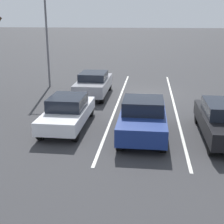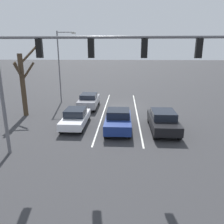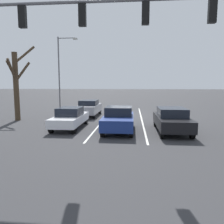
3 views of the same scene
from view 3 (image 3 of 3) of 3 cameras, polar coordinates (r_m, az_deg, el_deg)
name	(u,v)px [view 3 (image 3 of 3)]	position (r m, az deg, el deg)	size (l,w,h in m)	color
ground_plane	(124,115)	(21.87, 3.18, -0.77)	(240.00, 240.00, 0.00)	#333335
lane_stripe_left_divider	(142,119)	(19.46, 7.73, -1.81)	(0.12, 16.87, 0.01)	silver
lane_stripe_center_divider	(105,118)	(19.60, -1.92, -1.68)	(0.12, 16.87, 0.01)	silver
car_black_leftlane_front	(172,119)	(14.54, 15.32, -1.87)	(1.93, 4.78, 1.55)	black
car_white_rightlane_front	(70,117)	(15.53, -10.90, -1.42)	(1.74, 4.49, 1.45)	silver
car_navy_midlane_front	(119,119)	(14.25, 1.73, -1.84)	(1.93, 4.42, 1.59)	navy
car_gray_rightlane_second	(89,108)	(21.16, -6.00, 1.14)	(1.82, 4.59, 1.54)	gray
traffic_signal_gantry	(66,31)	(10.50, -11.94, 20.04)	(12.60, 0.37, 7.15)	slate
street_lamp_right_shoulder	(61,69)	(24.28, -13.15, 10.82)	(2.13, 0.24, 7.99)	slate
bare_tree_near	(17,82)	(20.00, -23.66, 7.15)	(1.37, 2.99, 6.38)	#423323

